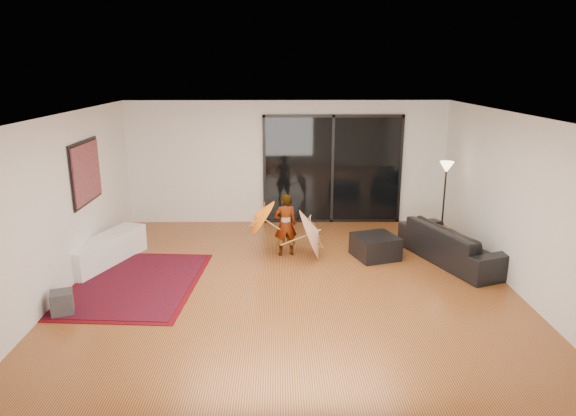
{
  "coord_description": "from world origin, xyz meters",
  "views": [
    {
      "loc": [
        -0.18,
        -7.64,
        3.37
      ],
      "look_at": [
        -0.03,
        0.64,
        1.1
      ],
      "focal_mm": 32.0,
      "sensor_mm": 36.0,
      "label": 1
    }
  ],
  "objects_px": {
    "ottoman": "(375,247)",
    "child": "(285,225)",
    "media_console": "(106,250)",
    "sofa": "(454,244)"
  },
  "relations": [
    {
      "from": "child",
      "to": "media_console",
      "type": "bearing_deg",
      "value": -3.98
    },
    {
      "from": "media_console",
      "to": "ottoman",
      "type": "relative_size",
      "value": 2.47
    },
    {
      "from": "media_console",
      "to": "sofa",
      "type": "distance_m",
      "value": 6.2
    },
    {
      "from": "media_console",
      "to": "child",
      "type": "bearing_deg",
      "value": 27.6
    },
    {
      "from": "media_console",
      "to": "child",
      "type": "xyz_separation_m",
      "value": [
        3.18,
        0.39,
        0.34
      ]
    },
    {
      "from": "sofa",
      "to": "child",
      "type": "height_order",
      "value": "child"
    },
    {
      "from": "ottoman",
      "to": "child",
      "type": "bearing_deg",
      "value": 174.34
    },
    {
      "from": "media_console",
      "to": "child",
      "type": "height_order",
      "value": "child"
    },
    {
      "from": "sofa",
      "to": "ottoman",
      "type": "relative_size",
      "value": 3.11
    },
    {
      "from": "media_console",
      "to": "child",
      "type": "distance_m",
      "value": 3.23
    }
  ]
}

